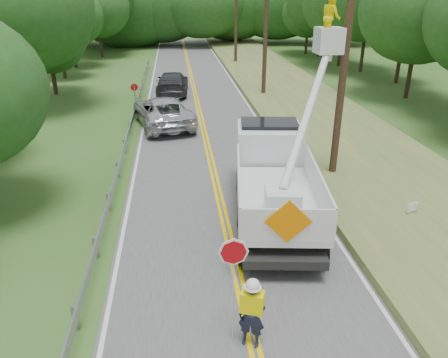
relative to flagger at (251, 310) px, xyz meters
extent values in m
plane|color=#244E16|center=(0.07, -0.06, -0.98)|extent=(140.00, 140.00, 0.00)
cube|color=#49494C|center=(0.07, 13.94, -0.97)|extent=(7.20, 96.00, 0.02)
cube|color=#FFCD01|center=(-0.03, 13.94, -0.96)|extent=(0.12, 96.00, 0.00)
cube|color=#FFCD01|center=(0.17, 13.94, -0.96)|extent=(0.12, 96.00, 0.00)
cube|color=silver|center=(-3.38, 13.94, -0.96)|extent=(0.12, 96.00, 0.00)
cube|color=silver|center=(3.52, 13.94, -0.96)|extent=(0.12, 96.00, 0.00)
cube|color=gray|center=(-4.03, 0.94, -0.63)|extent=(0.12, 0.14, 0.70)
cube|color=gray|center=(-4.03, 3.94, -0.63)|extent=(0.12, 0.14, 0.70)
cube|color=gray|center=(-4.03, 6.94, -0.63)|extent=(0.12, 0.14, 0.70)
cube|color=gray|center=(-4.03, 9.94, -0.63)|extent=(0.12, 0.14, 0.70)
cube|color=gray|center=(-4.03, 12.94, -0.63)|extent=(0.12, 0.14, 0.70)
cube|color=gray|center=(-4.03, 15.94, -0.63)|extent=(0.12, 0.14, 0.70)
cube|color=gray|center=(-4.03, 18.94, -0.63)|extent=(0.12, 0.14, 0.70)
cube|color=gray|center=(-4.03, 21.94, -0.63)|extent=(0.12, 0.14, 0.70)
cube|color=gray|center=(-4.03, 24.94, -0.63)|extent=(0.12, 0.14, 0.70)
cube|color=gray|center=(-4.03, 27.94, -0.63)|extent=(0.12, 0.14, 0.70)
cube|color=gray|center=(-4.03, 30.94, -0.63)|extent=(0.12, 0.14, 0.70)
cube|color=gray|center=(-4.03, 33.94, -0.63)|extent=(0.12, 0.14, 0.70)
cube|color=gray|center=(-4.03, 36.94, -0.63)|extent=(0.12, 0.14, 0.70)
cube|color=gray|center=(-3.93, 14.94, -0.38)|extent=(0.05, 48.00, 0.34)
cylinder|color=black|center=(5.07, 8.94, 4.02)|extent=(0.30, 0.30, 10.00)
cylinder|color=black|center=(5.07, 23.94, 4.02)|extent=(0.30, 0.30, 10.00)
cylinder|color=black|center=(5.07, 38.94, 4.02)|extent=(0.30, 0.30, 10.00)
cube|color=#4C6833|center=(7.17, 13.94, -0.83)|extent=(7.00, 96.00, 0.30)
cylinder|color=#332319|center=(-10.45, 22.04, 0.87)|extent=(0.32, 0.32, 3.70)
ellipsoid|color=#244B16|center=(-10.45, 22.04, 5.39)|extent=(8.63, 8.63, 7.60)
cylinder|color=#332319|center=(-10.48, 26.56, 0.15)|extent=(0.32, 0.32, 2.25)
ellipsoid|color=#244B16|center=(-10.48, 26.56, 2.90)|extent=(5.26, 5.26, 4.63)
cylinder|color=#332319|center=(-11.20, 32.98, 0.16)|extent=(0.32, 0.32, 2.28)
ellipsoid|color=#244B16|center=(-11.20, 32.98, 2.94)|extent=(5.32, 5.32, 4.68)
cylinder|color=#332319|center=(-11.37, 38.80, 0.44)|extent=(0.32, 0.32, 2.83)
ellipsoid|color=#244B16|center=(-11.37, 38.80, 3.90)|extent=(6.61, 6.61, 5.82)
cylinder|color=#332319|center=(-9.71, 45.65, 0.58)|extent=(0.32, 0.32, 3.11)
ellipsoid|color=#244B16|center=(-9.71, 45.65, 4.38)|extent=(7.26, 7.26, 6.39)
cylinder|color=#332319|center=(-10.42, 50.11, 0.95)|extent=(0.32, 0.32, 3.85)
cylinder|color=#332319|center=(15.42, 22.33, 0.79)|extent=(0.32, 0.32, 3.54)
ellipsoid|color=#244B16|center=(15.42, 22.33, 5.11)|extent=(8.26, 8.26, 7.27)
cylinder|color=#332319|center=(17.35, 27.69, 0.35)|extent=(0.32, 0.32, 2.67)
ellipsoid|color=#244B16|center=(17.35, 27.69, 3.61)|extent=(6.22, 6.22, 5.47)
cylinder|color=#332319|center=(16.46, 33.16, 0.96)|extent=(0.32, 0.32, 3.88)
cylinder|color=#332319|center=(15.50, 36.51, 0.82)|extent=(0.32, 0.32, 3.60)
ellipsoid|color=#244B16|center=(15.50, 36.51, 5.23)|extent=(8.41, 8.41, 7.40)
cylinder|color=#332319|center=(15.58, 43.37, 0.81)|extent=(0.32, 0.32, 3.57)
ellipsoid|color=#244B16|center=(15.58, 43.37, 5.17)|extent=(8.34, 8.34, 7.34)
cylinder|color=#332319|center=(14.70, 45.68, 0.36)|extent=(0.32, 0.32, 2.68)
ellipsoid|color=#244B16|center=(14.70, 45.68, 3.64)|extent=(6.26, 6.26, 5.51)
ellipsoid|color=#244B16|center=(-20.93, 55.20, 4.52)|extent=(13.19, 9.89, 9.89)
ellipsoid|color=#244B16|center=(-16.97, 57.88, 4.52)|extent=(14.00, 10.50, 10.50)
ellipsoid|color=#244B16|center=(-12.07, 57.22, 4.52)|extent=(11.63, 8.72, 8.72)
ellipsoid|color=#244B16|center=(-7.25, 56.35, 4.52)|extent=(15.89, 11.92, 11.92)
ellipsoid|color=#244B16|center=(-2.91, 56.08, 4.52)|extent=(13.71, 10.28, 10.28)
ellipsoid|color=#244B16|center=(2.53, 54.34, 4.52)|extent=(11.87, 8.91, 8.91)
ellipsoid|color=#244B16|center=(7.13, 57.73, 4.52)|extent=(13.75, 10.31, 10.31)
ellipsoid|color=#244B16|center=(13.59, 56.92, 4.52)|extent=(13.40, 10.05, 10.05)
ellipsoid|color=#244B16|center=(17.51, 56.02, 4.52)|extent=(11.59, 8.69, 8.69)
ellipsoid|color=#244B16|center=(22.20, 54.01, 4.52)|extent=(13.56, 10.17, 10.17)
imported|color=#191E33|center=(0.01, -0.01, -0.14)|extent=(0.71, 0.60, 1.65)
cube|color=#DBCE00|center=(0.01, -0.01, 0.24)|extent=(0.59, 0.48, 0.50)
ellipsoid|color=white|center=(0.01, -0.01, 0.70)|extent=(0.31, 0.31, 0.25)
cylinder|color=#B7B7B7|center=(-0.38, 0.21, 0.19)|extent=(0.04, 0.04, 2.31)
cylinder|color=#A6070E|center=(-0.38, 0.21, 1.40)|extent=(0.66, 0.04, 0.66)
cylinder|color=black|center=(0.33, 3.12, -0.43)|extent=(0.47, 1.10, 1.06)
cylinder|color=black|center=(2.52, 2.83, -0.43)|extent=(0.47, 1.10, 1.06)
cylinder|color=black|center=(0.62, 5.31, -0.43)|extent=(0.47, 1.10, 1.06)
cylinder|color=black|center=(2.81, 5.02, -0.43)|extent=(0.47, 1.10, 1.06)
cylinder|color=black|center=(0.98, 8.05, -0.43)|extent=(0.47, 1.10, 1.06)
cylinder|color=black|center=(3.18, 7.76, -0.43)|extent=(0.47, 1.10, 1.06)
cube|color=black|center=(1.76, 5.49, -0.35)|extent=(3.23, 7.32, 0.28)
cube|color=silver|center=(1.66, 4.73, 0.20)|extent=(3.19, 5.38, 0.24)
cube|color=silver|center=(0.42, 4.89, 0.75)|extent=(0.73, 5.05, 1.00)
cube|color=silver|center=(2.90, 4.56, 0.75)|extent=(0.73, 5.05, 1.00)
cube|color=silver|center=(1.33, 2.23, 0.75)|extent=(2.53, 0.40, 1.00)
cube|color=silver|center=(2.15, 8.45, 0.53)|extent=(2.74, 2.41, 1.99)
cube|color=black|center=(2.18, 8.67, 1.25)|extent=(2.38, 1.72, 0.83)
cube|color=silver|center=(1.50, 3.52, 0.75)|extent=(1.12, 1.12, 0.88)
cube|color=silver|center=(4.37, 8.94, 4.66)|extent=(0.94, 0.94, 0.94)
imported|color=#DBCE00|center=(4.37, 8.94, 5.50)|extent=(0.62, 0.80, 1.65)
cube|color=orange|center=(1.32, 2.15, 0.92)|extent=(1.25, 0.20, 1.25)
imported|color=silver|center=(-2.21, 17.37, -0.12)|extent=(4.04, 6.51, 1.68)
imported|color=#313538|center=(-1.61, 25.66, -0.15)|extent=(2.58, 5.73, 1.63)
cylinder|color=gray|center=(-3.88, 19.05, 0.04)|extent=(0.06, 0.06, 2.04)
cylinder|color=#A6070E|center=(-3.88, 19.05, 0.97)|extent=(0.46, 0.10, 0.46)
cube|color=white|center=(6.52, 5.01, -0.47)|extent=(0.45, 0.20, 0.33)
cylinder|color=gray|center=(6.33, 5.01, -0.75)|extent=(0.02, 0.02, 0.47)
cylinder|color=gray|center=(6.71, 5.01, -0.75)|extent=(0.02, 0.02, 0.47)
camera|label=1|loc=(-1.44, -7.33, 6.48)|focal=34.50mm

